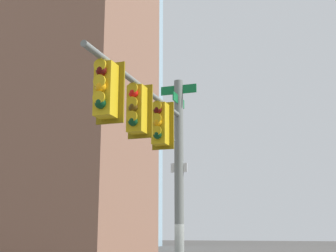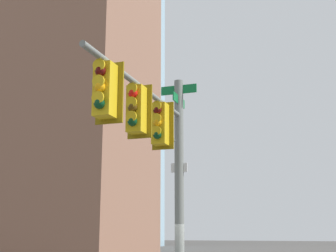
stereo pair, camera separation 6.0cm
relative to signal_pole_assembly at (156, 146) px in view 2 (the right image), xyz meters
name	(u,v)px [view 2 (the right image)]	position (x,y,z in m)	size (l,w,h in m)	color
signal_pole_assembly	(156,146)	(0.00, 0.00, 0.00)	(1.07, 5.74, 6.35)	slate
building_brick_nearside	(58,13)	(-20.41, 31.32, 20.86)	(18.29, 16.53, 50.22)	#845B47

